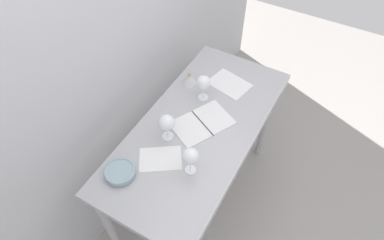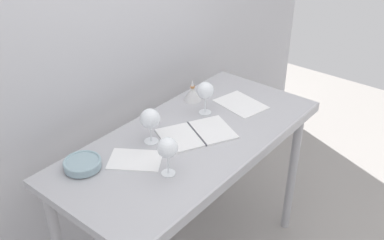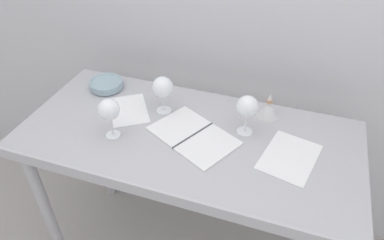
% 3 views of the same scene
% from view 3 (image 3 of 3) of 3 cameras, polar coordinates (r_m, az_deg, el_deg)
% --- Properties ---
extents(steel_counter, '(1.40, 0.65, 0.90)m').
position_cam_3_polar(steel_counter, '(1.54, -0.69, -5.26)').
color(steel_counter, '#AAAAB0').
rests_on(steel_counter, ground_plane).
extents(wine_glass_near_left, '(0.09, 0.09, 0.18)m').
position_cam_3_polar(wine_glass_near_left, '(1.42, -13.19, 1.52)').
color(wine_glass_near_left, white).
rests_on(wine_glass_near_left, steel_counter).
extents(wine_glass_far_right, '(0.09, 0.09, 0.17)m').
position_cam_3_polar(wine_glass_far_right, '(1.42, 8.87, 2.01)').
color(wine_glass_far_right, white).
rests_on(wine_glass_far_right, steel_counter).
extents(wine_glass_far_left, '(0.09, 0.09, 0.17)m').
position_cam_3_polar(wine_glass_far_left, '(1.53, -4.75, 5.12)').
color(wine_glass_far_left, white).
rests_on(wine_glass_far_left, steel_counter).
extents(open_notebook, '(0.41, 0.36, 0.01)m').
position_cam_3_polar(open_notebook, '(1.45, 0.21, -2.54)').
color(open_notebook, white).
rests_on(open_notebook, steel_counter).
extents(tasting_sheet_upper, '(0.24, 0.29, 0.00)m').
position_cam_3_polar(tasting_sheet_upper, '(1.41, 15.39, -5.72)').
color(tasting_sheet_upper, white).
rests_on(tasting_sheet_upper, steel_counter).
extents(tasting_sheet_lower, '(0.26, 0.28, 0.00)m').
position_cam_3_polar(tasting_sheet_lower, '(1.62, -10.09, 1.62)').
color(tasting_sheet_lower, white).
rests_on(tasting_sheet_lower, steel_counter).
extents(tasting_bowl, '(0.16, 0.16, 0.04)m').
position_cam_3_polar(tasting_bowl, '(1.78, -13.59, 5.63)').
color(tasting_bowl, '#4C4C4C').
rests_on(tasting_bowl, steel_counter).
extents(decanter_funnel, '(0.10, 0.10, 0.12)m').
position_cam_3_polar(decanter_funnel, '(1.58, 12.16, 1.78)').
color(decanter_funnel, silver).
rests_on(decanter_funnel, steel_counter).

